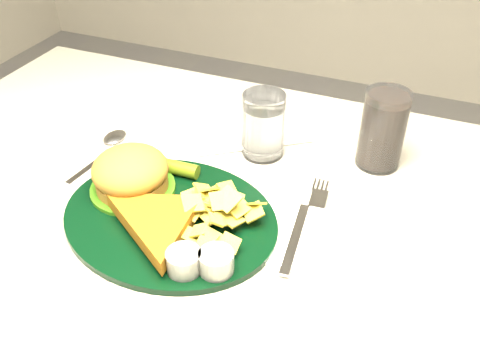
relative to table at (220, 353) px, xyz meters
The scene contains 8 objects.
table is the anchor object (origin of this frame).
dinner_plate 0.42m from the table, 126.17° to the right, with size 0.33×0.27×0.07m, color black, non-canonical shape.
water_glass 0.46m from the table, 82.97° to the left, with size 0.07×0.07×0.11m, color white.
cola_glass 0.53m from the table, 44.33° to the left, with size 0.07×0.07×0.13m, color black.
fork_napkin 0.41m from the table, ahead, with size 0.15×0.19×0.01m, color white, non-canonical shape.
spoon 0.44m from the table, behind, with size 0.04×0.17×0.01m, color white, non-canonical shape.
ramekin 0.47m from the table, 136.26° to the left, with size 0.04×0.04×0.03m, color white.
wrapped_straw 0.41m from the table, 88.10° to the left, with size 0.21×0.08×0.01m, color white, non-canonical shape.
Camera 1 is at (0.28, -0.56, 1.27)m, focal length 40.00 mm.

